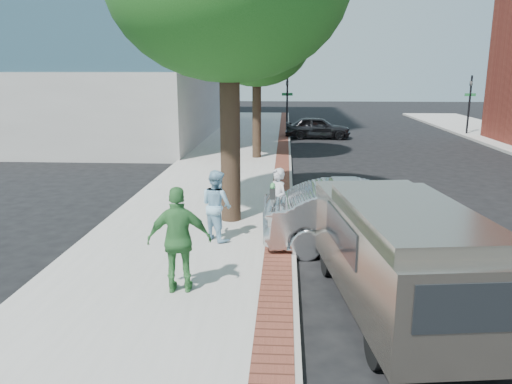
# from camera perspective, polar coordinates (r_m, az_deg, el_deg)

# --- Properties ---
(ground) EXTENTS (120.00, 120.00, 0.00)m
(ground) POSITION_cam_1_polar(r_m,az_deg,el_deg) (11.68, -0.91, -6.57)
(ground) COLOR black
(ground) RESTS_ON ground
(sidewalk) EXTENTS (5.00, 60.00, 0.15)m
(sidewalk) POSITION_cam_1_polar(r_m,az_deg,el_deg) (19.48, -3.55, 1.87)
(sidewalk) COLOR #9E9991
(sidewalk) RESTS_ON ground
(brick_strip) EXTENTS (0.60, 60.00, 0.01)m
(brick_strip) POSITION_cam_1_polar(r_m,az_deg,el_deg) (19.32, 2.94, 2.02)
(brick_strip) COLOR brown
(brick_strip) RESTS_ON sidewalk
(curb) EXTENTS (0.10, 60.00, 0.15)m
(curb) POSITION_cam_1_polar(r_m,az_deg,el_deg) (19.34, 3.98, 1.77)
(curb) COLOR gray
(curb) RESTS_ON ground
(office_base) EXTENTS (18.20, 22.20, 4.00)m
(office_base) POSITION_cam_1_polar(r_m,az_deg,el_deg) (35.77, -19.63, 9.57)
(office_base) COLOR gray
(office_base) RESTS_ON ground
(signal_near) EXTENTS (0.70, 0.15, 3.80)m
(signal_near) POSITION_cam_1_polar(r_m,az_deg,el_deg) (32.98, 3.58, 10.48)
(signal_near) COLOR black
(signal_near) RESTS_ON ground
(signal_far) EXTENTS (0.70, 0.15, 3.80)m
(signal_far) POSITION_cam_1_polar(r_m,az_deg,el_deg) (34.98, 23.23, 9.61)
(signal_far) COLOR black
(signal_far) RESTS_ON ground
(tree_far) EXTENTS (4.80, 4.80, 7.14)m
(tree_far) POSITION_cam_1_polar(r_m,az_deg,el_deg) (23.00, 0.08, 16.76)
(tree_far) COLOR black
(tree_far) RESTS_ON sidewalk
(parking_meter) EXTENTS (0.12, 0.32, 1.47)m
(parking_meter) POSITION_cam_1_polar(r_m,az_deg,el_deg) (11.09, 1.90, -1.15)
(parking_meter) COLOR gray
(parking_meter) RESTS_ON sidewalk
(person_gray) EXTENTS (0.66, 0.71, 1.64)m
(person_gray) POSITION_cam_1_polar(r_m,az_deg,el_deg) (12.07, 2.46, -1.09)
(person_gray) COLOR #B4B3B9
(person_gray) RESTS_ON sidewalk
(person_officer) EXTENTS (1.03, 1.02, 1.67)m
(person_officer) POSITION_cam_1_polar(r_m,az_deg,el_deg) (11.70, -4.53, -1.50)
(person_officer) COLOR #8BBCD7
(person_officer) RESTS_ON sidewalk
(person_green) EXTENTS (1.18, 0.60, 1.94)m
(person_green) POSITION_cam_1_polar(r_m,az_deg,el_deg) (8.99, -8.76, -5.44)
(person_green) COLOR #3A813E
(person_green) RESTS_ON sidewalk
(sedan_silver) EXTENTS (4.81, 1.92, 1.56)m
(sedan_silver) POSITION_cam_1_polar(r_m,az_deg,el_deg) (11.74, 12.41, -2.79)
(sedan_silver) COLOR #AEB0B5
(sedan_silver) RESTS_ON ground
(bg_car) EXTENTS (4.04, 1.77, 1.35)m
(bg_car) POSITION_cam_1_polar(r_m,az_deg,el_deg) (31.16, 7.08, 7.32)
(bg_car) COLOR black
(bg_car) RESTS_ON ground
(van) EXTENTS (2.63, 5.42, 1.93)m
(van) POSITION_cam_1_polar(r_m,az_deg,el_deg) (8.95, 15.90, -6.32)
(van) COLOR gray
(van) RESTS_ON ground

